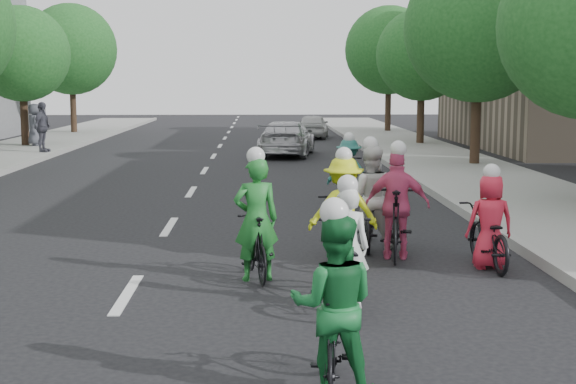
{
  "coord_description": "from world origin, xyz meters",
  "views": [
    {
      "loc": [
        1.76,
        -10.35,
        2.77
      ],
      "look_at": [
        2.22,
        2.6,
        1.0
      ],
      "focal_mm": 50.0,
      "sensor_mm": 36.0,
      "label": 1
    }
  ],
  "objects": [
    {
      "name": "tree_r_2",
      "position": [
        8.8,
        24.6,
        3.96
      ],
      "size": [
        4.0,
        4.0,
        5.97
      ],
      "color": "black",
      "rests_on": "ground"
    },
    {
      "name": "spectator_2",
      "position": [
        -7.67,
        23.58,
        1.03
      ],
      "size": [
        0.82,
        1.0,
        1.75
      ],
      "primitive_type": "imported",
      "rotation": [
        0.0,
        0.0,
        1.92
      ],
      "color": "#474953",
      "rests_on": "sidewalk_left"
    },
    {
      "name": "cyclist_2",
      "position": [
        3.04,
        1.76,
        0.66
      ],
      "size": [
        1.1,
        1.9,
        1.81
      ],
      "rotation": [
        0.0,
        0.0,
        3.18
      ],
      "color": "black",
      "rests_on": "ground"
    },
    {
      "name": "cyclist_7",
      "position": [
        3.76,
        7.52,
        0.66
      ],
      "size": [
        1.08,
        1.97,
        1.68
      ],
      "rotation": [
        0.0,
        0.0,
        2.94
      ],
      "color": "black",
      "rests_on": "ground"
    },
    {
      "name": "cyclist_6",
      "position": [
        3.6,
        2.9,
        0.67
      ],
      "size": [
        0.93,
        1.95,
        1.89
      ],
      "rotation": [
        0.0,
        0.0,
        2.99
      ],
      "color": "black",
      "rests_on": "ground"
    },
    {
      "name": "ground",
      "position": [
        0.0,
        0.0,
        0.0
      ],
      "size": [
        120.0,
        120.0,
        0.0
      ],
      "primitive_type": "plane",
      "color": "black",
      "rests_on": "ground"
    },
    {
      "name": "curb_right",
      "position": [
        6.05,
        10.0,
        0.09
      ],
      "size": [
        0.18,
        80.0,
        0.18
      ],
      "primitive_type": "cube",
      "color": "#999993",
      "rests_on": "ground"
    },
    {
      "name": "tree_r_3",
      "position": [
        8.8,
        33.6,
        4.52
      ],
      "size": [
        4.8,
        4.8,
        6.93
      ],
      "color": "black",
      "rests_on": "ground"
    },
    {
      "name": "sidewalk_right",
      "position": [
        8.0,
        10.0,
        0.07
      ],
      "size": [
        4.0,
        80.0,
        0.15
      ],
      "primitive_type": "cube",
      "color": "gray",
      "rests_on": "ground"
    },
    {
      "name": "cyclist_4",
      "position": [
        5.2,
        1.4,
        0.56
      ],
      "size": [
        0.72,
        1.8,
        1.59
      ],
      "rotation": [
        0.0,
        0.0,
        3.18
      ],
      "color": "black",
      "rests_on": "ground"
    },
    {
      "name": "cyclist_3",
      "position": [
        3.92,
        2.1,
        0.69
      ],
      "size": [
        1.07,
        1.93,
        1.88
      ],
      "rotation": [
        0.0,
        0.0,
        2.96
      ],
      "color": "black",
      "rests_on": "ground"
    },
    {
      "name": "cyclist_1",
      "position": [
        2.41,
        -3.43,
        0.68
      ],
      "size": [
        0.86,
        1.54,
        1.78
      ],
      "rotation": [
        0.0,
        0.0,
        3.03
      ],
      "color": "black",
      "rests_on": "ground"
    },
    {
      "name": "follow_car_lead",
      "position": [
        2.79,
        20.18,
        0.66
      ],
      "size": [
        2.53,
        4.8,
        1.33
      ],
      "primitive_type": "imported",
      "rotation": [
        0.0,
        0.0,
        2.99
      ],
      "color": "#B9B8BD",
      "rests_on": "ground"
    },
    {
      "name": "cyclist_0",
      "position": [
        2.83,
        -0.61,
        0.57
      ],
      "size": [
        0.8,
        1.99,
        1.66
      ],
      "rotation": [
        0.0,
        0.0,
        3.08
      ],
      "color": "black",
      "rests_on": "ground"
    },
    {
      "name": "spectator_1",
      "position": [
        -6.51,
        20.42,
        1.1
      ],
      "size": [
        0.66,
        1.18,
        1.9
      ],
      "primitive_type": "imported",
      "rotation": [
        0.0,
        0.0,
        1.39
      ],
      "color": "#4C4C59",
      "rests_on": "sidewalk_left"
    },
    {
      "name": "tree_l_5",
      "position": [
        -8.2,
        33.0,
        4.52
      ],
      "size": [
        4.8,
        4.8,
        6.93
      ],
      "color": "black",
      "rests_on": "ground"
    },
    {
      "name": "tree_l_4",
      "position": [
        -8.2,
        24.0,
        3.96
      ],
      "size": [
        4.0,
        4.0,
        5.97
      ],
      "color": "black",
      "rests_on": "ground"
    },
    {
      "name": "cyclist_5",
      "position": [
        1.71,
        0.78,
        0.65
      ],
      "size": [
        0.7,
        1.6,
        1.89
      ],
      "rotation": [
        0.0,
        0.0,
        3.31
      ],
      "color": "black",
      "rests_on": "ground"
    },
    {
      "name": "follow_car_trail",
      "position": [
        4.44,
        29.91,
        0.61
      ],
      "size": [
        1.88,
        3.72,
        1.22
      ],
      "primitive_type": "imported",
      "rotation": [
        0.0,
        0.0,
        3.01
      ],
      "color": "silver",
      "rests_on": "ground"
    },
    {
      "name": "tree_r_1",
      "position": [
        8.8,
        15.6,
        4.52
      ],
      "size": [
        4.8,
        4.8,
        6.93
      ],
      "color": "black",
      "rests_on": "ground"
    }
  ]
}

